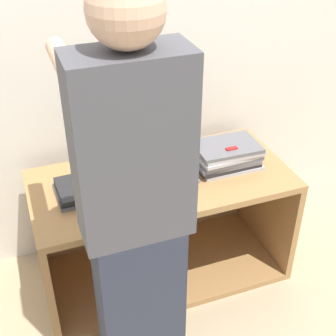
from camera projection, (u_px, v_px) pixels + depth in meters
name	position (u px, v px, depth m)	size (l,w,h in m)	color
ground_plane	(182.00, 311.00, 2.50)	(12.00, 12.00, 0.00)	tan
wall_back	(133.00, 48.00, 2.42)	(8.00, 0.05, 2.40)	silver
cart	(158.00, 219.00, 2.62)	(1.33, 0.64, 0.65)	#A87A47
laptop_open	(158.00, 165.00, 2.40)	(0.33, 0.32, 0.23)	gray
laptop_stack_left	(91.00, 187.00, 2.27)	(0.35, 0.24, 0.06)	slate
laptop_stack_right	(226.00, 155.00, 2.45)	(0.35, 0.24, 0.13)	#B7B7BC
person	(135.00, 219.00, 1.72)	(0.40, 0.54, 1.78)	#2D3342
inventory_tag	(232.00, 148.00, 2.38)	(0.06, 0.02, 0.01)	red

